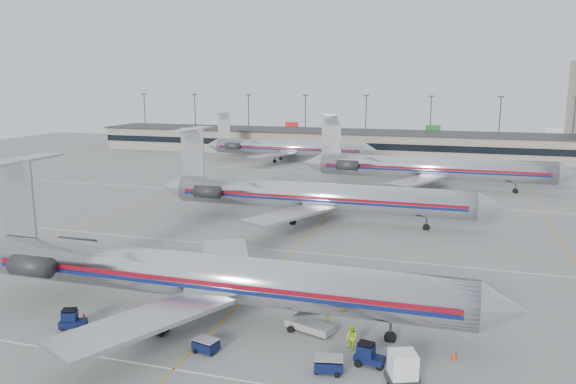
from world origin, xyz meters
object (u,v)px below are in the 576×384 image
at_px(jet_foreground, 202,275).
at_px(belt_loader, 311,324).
at_px(tug_center, 154,324).
at_px(uld_container, 403,367).
at_px(jet_second_row, 312,196).

distance_m(jet_foreground, belt_loader, 9.67).
relative_size(tug_center, uld_container, 0.90).
height_order(jet_second_row, uld_container, jet_second_row).
relative_size(jet_second_row, tug_center, 21.69).
xyz_separation_m(jet_foreground, tug_center, (-2.33, -3.86, -2.89)).
bearing_deg(jet_second_row, uld_container, -67.29).
distance_m(jet_foreground, uld_container, 17.87).
relative_size(jet_foreground, belt_loader, 10.28).
height_order(jet_foreground, tug_center, jet_foreground).
bearing_deg(jet_foreground, belt_loader, -0.69).
xyz_separation_m(uld_container, belt_loader, (-7.59, 5.46, -0.42)).
relative_size(jet_second_row, belt_loader, 10.36).
distance_m(uld_container, belt_loader, 9.35).
relative_size(uld_container, belt_loader, 0.53).
bearing_deg(belt_loader, jet_second_row, 123.32).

